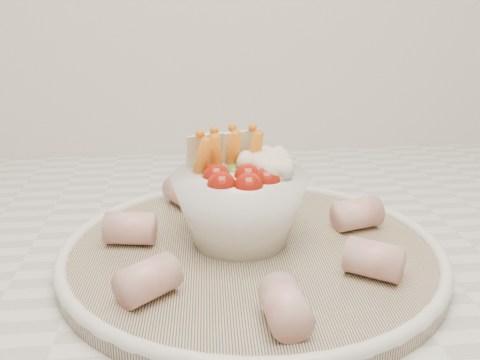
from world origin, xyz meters
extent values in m
cube|color=silver|center=(0.00, 1.45, 0.90)|extent=(2.04, 0.62, 0.04)
cylinder|color=navy|center=(-0.06, 1.36, 0.93)|extent=(0.38, 0.38, 0.01)
torus|color=silver|center=(-0.06, 1.36, 0.94)|extent=(0.37, 0.37, 0.01)
sphere|color=maroon|center=(-0.09, 1.35, 1.00)|extent=(0.03, 0.03, 0.03)
sphere|color=maroon|center=(-0.07, 1.34, 1.00)|extent=(0.03, 0.03, 0.03)
sphere|color=maroon|center=(-0.05, 1.36, 1.00)|extent=(0.03, 0.03, 0.03)
sphere|color=maroon|center=(-0.09, 1.37, 1.00)|extent=(0.03, 0.03, 0.03)
sphere|color=maroon|center=(-0.06, 1.37, 1.00)|extent=(0.03, 0.03, 0.03)
sphere|color=maroon|center=(-0.05, 1.38, 1.00)|extent=(0.03, 0.03, 0.03)
sphere|color=#4E7025|center=(-0.08, 1.39, 1.00)|extent=(0.02, 0.02, 0.02)
cone|color=orange|center=(-0.09, 1.40, 1.01)|extent=(0.02, 0.04, 0.06)
cone|color=orange|center=(-0.07, 1.41, 1.01)|extent=(0.02, 0.04, 0.06)
cone|color=orange|center=(-0.05, 1.41, 1.01)|extent=(0.03, 0.04, 0.06)
cone|color=orange|center=(-0.11, 1.39, 1.01)|extent=(0.03, 0.04, 0.06)
sphere|color=silver|center=(-0.04, 1.39, 1.00)|extent=(0.03, 0.03, 0.03)
sphere|color=silver|center=(-0.04, 1.36, 1.00)|extent=(0.03, 0.03, 0.03)
sphere|color=silver|center=(-0.04, 1.41, 1.00)|extent=(0.03, 0.03, 0.03)
sphere|color=silver|center=(-0.06, 1.39, 1.00)|extent=(0.03, 0.03, 0.03)
cube|color=beige|center=(-0.09, 1.42, 1.01)|extent=(0.04, 0.01, 0.05)
cube|color=beige|center=(-0.07, 1.42, 1.01)|extent=(0.04, 0.03, 0.05)
cube|color=beige|center=(-0.10, 1.41, 1.01)|extent=(0.04, 0.02, 0.05)
cylinder|color=#BB5955|center=(0.05, 1.39, 0.95)|extent=(0.05, 0.04, 0.03)
cylinder|color=#BB5955|center=(-0.01, 1.47, 0.95)|extent=(0.05, 0.06, 0.03)
cylinder|color=#BB5955|center=(-0.12, 1.48, 0.95)|extent=(0.05, 0.06, 0.03)
cylinder|color=#BB5955|center=(-0.18, 1.38, 0.95)|extent=(0.05, 0.04, 0.03)
cylinder|color=#BB5955|center=(-0.16, 1.28, 0.95)|extent=(0.06, 0.05, 0.03)
cylinder|color=#BB5955|center=(-0.06, 1.23, 0.95)|extent=(0.03, 0.05, 0.03)
cylinder|color=#BB5955|center=(0.03, 1.29, 0.95)|extent=(0.06, 0.05, 0.03)
camera|label=1|loc=(-0.13, 0.90, 1.16)|focal=40.00mm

